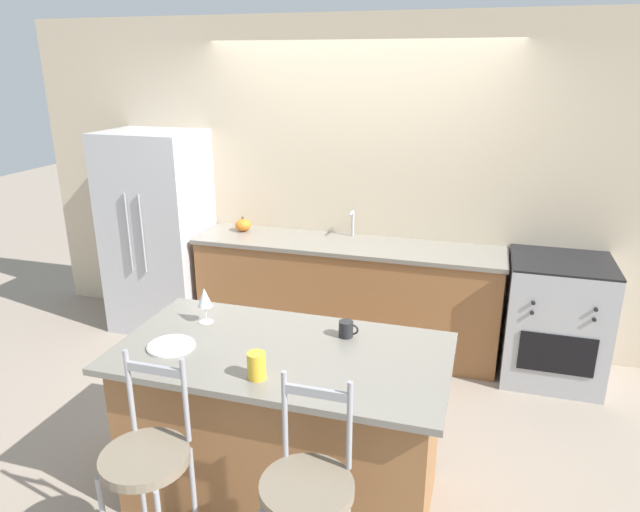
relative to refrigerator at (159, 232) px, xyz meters
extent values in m
plane|color=gray|center=(1.72, -0.29, -0.89)|extent=(18.00, 18.00, 0.00)
cube|color=beige|center=(1.72, 0.35, 0.46)|extent=(6.00, 0.07, 2.70)
cube|color=#936038|center=(1.72, 0.06, -0.44)|extent=(2.50, 0.59, 0.89)
cube|color=gray|center=(1.72, 0.06, 0.02)|extent=(2.54, 0.62, 0.03)
cube|color=black|center=(1.72, 0.06, 0.03)|extent=(0.56, 0.32, 0.01)
cylinder|color=#ADAFB5|center=(1.72, 0.26, 0.15)|extent=(0.02, 0.02, 0.22)
cylinder|color=#ADAFB5|center=(1.72, 0.20, 0.25)|extent=(0.02, 0.12, 0.02)
cube|color=#936038|center=(1.84, -1.81, -0.45)|extent=(1.60, 0.80, 0.88)
cube|color=gray|center=(1.84, -1.81, 0.01)|extent=(1.72, 0.92, 0.03)
cube|color=#BCBCC1|center=(0.00, 0.00, 0.00)|extent=(0.82, 0.67, 1.78)
cylinder|color=#939399|center=(-0.07, -0.35, 0.09)|extent=(0.02, 0.02, 0.68)
cylinder|color=#939399|center=(0.07, -0.35, 0.09)|extent=(0.02, 0.02, 0.68)
cube|color=#ADAFB5|center=(3.37, 0.00, -0.42)|extent=(0.72, 0.66, 0.94)
cube|color=black|center=(3.37, -0.33, -0.53)|extent=(0.52, 0.01, 0.30)
cube|color=black|center=(3.37, 0.00, 0.06)|extent=(0.72, 0.66, 0.02)
cylinder|color=black|center=(3.17, -0.34, -0.16)|extent=(0.03, 0.02, 0.03)
cylinder|color=black|center=(3.57, -0.34, -0.16)|extent=(0.03, 0.02, 0.03)
cylinder|color=black|center=(3.17, -0.34, -0.23)|extent=(0.03, 0.02, 0.03)
cylinder|color=black|center=(3.57, -0.34, -0.23)|extent=(0.03, 0.02, 0.03)
cylinder|color=#99999E|center=(1.34, -2.41, -0.54)|extent=(0.02, 0.02, 0.70)
cylinder|color=#99999E|center=(1.61, -2.41, -0.54)|extent=(0.02, 0.02, 0.70)
cylinder|color=#7F705B|center=(1.48, -2.55, -0.17)|extent=(0.38, 0.38, 0.04)
cylinder|color=#99999E|center=(1.34, -2.41, 0.05)|extent=(0.02, 0.02, 0.41)
cylinder|color=#99999E|center=(1.61, -2.41, 0.05)|extent=(0.02, 0.02, 0.41)
cube|color=#99999E|center=(1.48, -2.41, 0.18)|extent=(0.28, 0.02, 0.04)
cylinder|color=#7F705B|center=(2.20, -2.52, -0.17)|extent=(0.38, 0.38, 0.04)
cylinder|color=#99999E|center=(2.06, -2.38, 0.05)|extent=(0.02, 0.02, 0.41)
cylinder|color=#99999E|center=(2.34, -2.38, 0.05)|extent=(0.02, 0.02, 0.41)
cube|color=#99999E|center=(2.20, -2.38, 0.18)|extent=(0.28, 0.02, 0.04)
cylinder|color=white|center=(1.27, -1.95, 0.04)|extent=(0.25, 0.25, 0.01)
torus|color=white|center=(1.27, -1.95, 0.04)|extent=(0.24, 0.24, 0.01)
cylinder|color=white|center=(1.31, -1.62, 0.03)|extent=(0.08, 0.08, 0.00)
cylinder|color=white|center=(1.31, -1.62, 0.08)|extent=(0.01, 0.01, 0.09)
cone|color=white|center=(1.31, -1.62, 0.18)|extent=(0.08, 0.08, 0.11)
cylinder|color=#232326|center=(2.12, -1.57, 0.07)|extent=(0.08, 0.08, 0.09)
torus|color=#232326|center=(2.16, -1.57, 0.08)|extent=(0.06, 0.01, 0.06)
cylinder|color=gold|center=(1.82, -2.11, 0.10)|extent=(0.09, 0.09, 0.13)
ellipsoid|color=orange|center=(0.77, 0.13, 0.09)|extent=(0.14, 0.14, 0.11)
cylinder|color=brown|center=(0.77, 0.13, 0.16)|extent=(0.02, 0.02, 0.02)
camera|label=1|loc=(2.78, -4.28, 1.44)|focal=32.00mm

